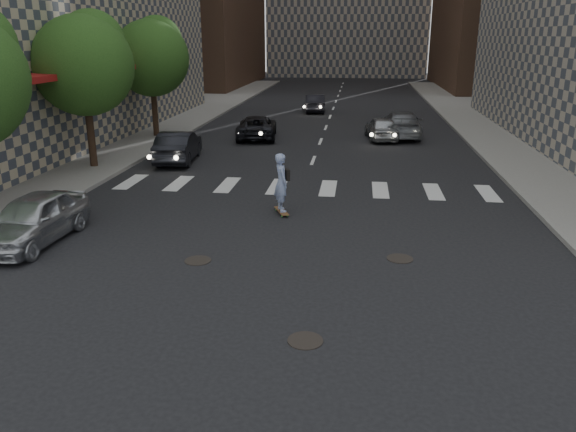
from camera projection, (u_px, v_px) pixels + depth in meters
name	position (u px, v px, depth m)	size (l,w,h in m)	color
ground	(265.00, 284.00, 13.41)	(160.00, 160.00, 0.00)	black
sidewalk_left	(83.00, 132.00, 33.99)	(13.00, 80.00, 0.15)	gray
tree_b	(85.00, 61.00, 23.62)	(4.20, 4.20, 6.60)	#382619
tree_c	(152.00, 54.00, 31.17)	(4.20, 4.20, 6.60)	#382619
manhole_a	(305.00, 341.00, 10.91)	(0.70, 0.70, 0.02)	black
manhole_b	(198.00, 260.00, 14.78)	(0.70, 0.70, 0.02)	black
manhole_c	(400.00, 259.00, 14.91)	(0.70, 0.70, 0.02)	black
skateboarder	(282.00, 183.00, 18.37)	(0.70, 1.04, 2.04)	brown
silver_sedan	(33.00, 219.00, 15.91)	(1.66, 4.12, 1.40)	silver
traffic_car_a	(178.00, 146.00, 26.21)	(1.52, 4.35, 1.43)	black
traffic_car_b	(401.00, 124.00, 32.54)	(2.07, 5.09, 1.48)	slate
traffic_car_c	(257.00, 127.00, 32.15)	(2.13, 4.62, 1.28)	black
traffic_car_d	(382.00, 128.00, 31.69)	(1.57, 3.90, 1.33)	#9FA1A5
traffic_car_e	(315.00, 103.00, 43.26)	(1.42, 4.08, 1.34)	black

